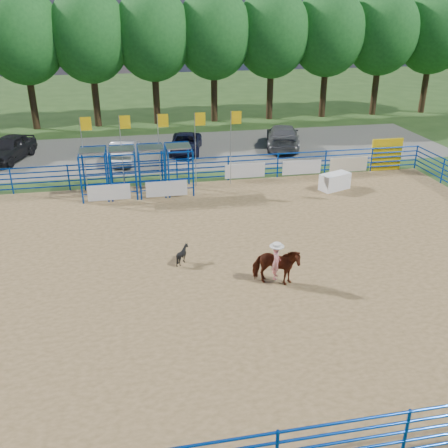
# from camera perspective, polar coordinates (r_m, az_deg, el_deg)

# --- Properties ---
(ground) EXTENTS (120.00, 120.00, 0.00)m
(ground) POSITION_cam_1_polar(r_m,az_deg,el_deg) (20.00, -2.27, -4.78)
(ground) COLOR #365622
(ground) RESTS_ON ground
(arena_dirt) EXTENTS (30.00, 20.00, 0.02)m
(arena_dirt) POSITION_cam_1_polar(r_m,az_deg,el_deg) (19.99, -2.27, -4.75)
(arena_dirt) COLOR #A58552
(arena_dirt) RESTS_ON ground
(gravel_strip) EXTENTS (40.00, 10.00, 0.01)m
(gravel_strip) POSITION_cam_1_polar(r_m,az_deg,el_deg) (35.75, -6.55, 8.27)
(gravel_strip) COLOR slate
(gravel_strip) RESTS_ON ground
(announcer_table) EXTENTS (1.88, 1.37, 0.91)m
(announcer_table) POSITION_cam_1_polar(r_m,az_deg,el_deg) (28.58, 12.54, 4.77)
(announcer_table) COLOR white
(announcer_table) RESTS_ON arena_dirt
(horse_and_rider) EXTENTS (1.94, 1.39, 2.34)m
(horse_and_rider) POSITION_cam_1_polar(r_m,az_deg,el_deg) (18.40, 5.97, -4.57)
(horse_and_rider) COLOR #5A2212
(horse_and_rider) RESTS_ON arena_dirt
(calf) EXTENTS (0.79, 0.73, 0.75)m
(calf) POSITION_cam_1_polar(r_m,az_deg,el_deg) (20.04, -4.77, -3.49)
(calf) COLOR black
(calf) RESTS_ON arena_dirt
(car_a) EXTENTS (3.31, 5.14, 1.63)m
(car_a) POSITION_cam_1_polar(r_m,az_deg,el_deg) (36.09, -23.37, 7.95)
(car_a) COLOR black
(car_a) RESTS_ON gravel_strip
(car_b) EXTENTS (2.15, 4.51, 1.43)m
(car_b) POSITION_cam_1_polar(r_m,az_deg,el_deg) (33.63, -11.33, 8.21)
(car_b) COLOR #919499
(car_b) RESTS_ON gravel_strip
(car_c) EXTENTS (2.99, 4.84, 1.25)m
(car_c) POSITION_cam_1_polar(r_m,az_deg,el_deg) (35.22, -4.45, 9.17)
(car_c) COLOR black
(car_c) RESTS_ON gravel_strip
(car_d) EXTENTS (3.69, 6.00, 1.62)m
(car_d) POSITION_cam_1_polar(r_m,az_deg,el_deg) (36.52, 6.73, 9.92)
(car_d) COLOR #555557
(car_d) RESTS_ON gravel_strip
(perimeter_fence) EXTENTS (30.10, 20.10, 1.50)m
(perimeter_fence) POSITION_cam_1_polar(r_m,az_deg,el_deg) (19.65, -2.30, -2.86)
(perimeter_fence) COLOR #073AAA
(perimeter_fence) RESTS_ON ground
(chute_assembly) EXTENTS (19.32, 2.41, 4.20)m
(chute_assembly) POSITION_cam_1_polar(r_m,az_deg,el_deg) (27.49, -9.14, 6.00)
(chute_assembly) COLOR #073AAA
(chute_assembly) RESTS_ON ground
(treeline) EXTENTS (56.40, 6.40, 11.24)m
(treeline) POSITION_cam_1_polar(r_m,az_deg,el_deg) (43.46, -8.16, 21.06)
(treeline) COLOR #3F2B19
(treeline) RESTS_ON ground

